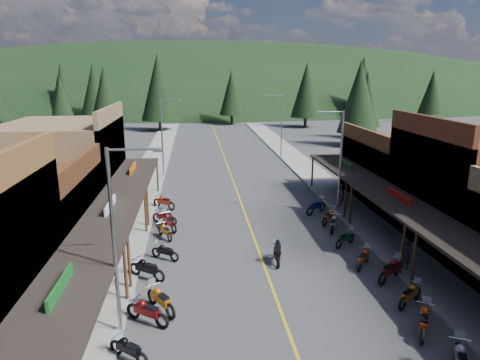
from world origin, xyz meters
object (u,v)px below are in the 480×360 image
object	(u,v)px
streetlight_0	(117,235)
pine_11	(359,97)
bike_east_3	(461,359)
bike_east_7	(363,257)
streetlight_2	(339,158)
bike_east_11	(316,206)
pine_3	(232,93)
pedestrian_east_b	(341,194)
shop_west_3	(66,167)
bike_west_7	(146,268)
bike_east_10	(330,216)
bike_west_9	(165,230)
rider_on_bike	(277,253)
pine_4	(306,90)
bike_east_5	(410,294)
pine_7	(63,88)
bike_west_12	(164,201)
pine_6	(432,92)
bike_west_10	(169,221)
bike_west_4	(128,348)
pine_5	(363,84)
bike_west_11	(164,216)
pine_2	(159,87)
bike_west_8	(165,251)
bike_east_8	(345,238)
shop_east_3	(402,171)
streetlight_3	(281,123)
pine_9	(366,99)
pedestrian_east_a	(406,254)
bike_west_6	(161,299)
shop_west_2	(20,221)
pine_8	(62,107)
streetlight_1	(163,134)
pine_10	(105,96)
bike_east_4	(424,320)

from	to	relation	value
streetlight_0	pine_11	distance (m)	51.67
bike_east_3	bike_east_7	size ratio (longest dim) A/B	1.12
streetlight_2	bike_east_11	distance (m)	4.10
pine_3	pedestrian_east_b	xyz separation A→B (m)	(3.97, -56.12, -5.42)
shop_west_3	bike_west_7	distance (m)	14.75
streetlight_2	bike_east_10	size ratio (longest dim) A/B	3.70
bike_west_9	bike_east_3	bearing A→B (deg)	-79.45
bike_west_7	rider_on_bike	bearing A→B (deg)	-46.03
pine_4	bike_east_5	xyz separation A→B (m)	(-11.80, -65.15, -6.66)
pine_3	pine_7	world-z (taller)	pine_7
bike_west_12	pine_6	bearing A→B (deg)	-4.85
pine_4	bike_east_11	xyz separation A→B (m)	(-12.49, -51.59, -6.59)
bike_west_10	bike_west_4	bearing A→B (deg)	-120.50
pine_5	bike_west_11	distance (m)	76.46
pine_2	pine_6	bearing A→B (deg)	6.12
streetlight_0	bike_east_7	world-z (taller)	streetlight_0
bike_west_8	pedestrian_east_b	xyz separation A→B (m)	(13.65, 8.69, 0.52)
bike_east_7	bike_east_8	size ratio (longest dim) A/B	1.04
bike_west_12	bike_east_5	size ratio (longest dim) A/B	1.09
shop_east_3	bike_east_11	distance (m)	8.94
streetlight_3	pine_5	world-z (taller)	pine_5
shop_east_3	rider_on_bike	world-z (taller)	shop_east_3
shop_east_3	bike_west_11	distance (m)	20.32
shop_east_3	bike_east_10	size ratio (longest dim) A/B	5.04
pine_3	pine_9	bearing A→B (deg)	-46.40
bike_east_8	pedestrian_east_a	xyz separation A→B (m)	(2.11, -3.76, 0.46)
bike_west_6	bike_west_11	bearing A→B (deg)	58.61
shop_west_2	pine_4	world-z (taller)	pine_4
pine_5	bike_west_11	bearing A→B (deg)	-121.78
bike_west_8	bike_west_10	world-z (taller)	bike_west_10
pine_3	pine_4	xyz separation A→B (m)	(14.00, -6.00, 0.75)
pine_8	streetlight_1	bearing A→B (deg)	-50.10
shop_west_2	pine_9	xyz separation A→B (m)	(37.75, 43.30, 3.85)
pine_10	bike_east_3	bearing A→B (deg)	-68.46
bike_west_12	bike_east_5	bearing A→B (deg)	-102.23
streetlight_2	bike_west_7	distance (m)	16.73
pine_7	bike_east_5	distance (m)	89.94
shop_east_3	pine_2	size ratio (longest dim) A/B	0.78
bike_west_9	bike_east_4	size ratio (longest dim) A/B	0.87
bike_west_7	pine_2	bearing A→B (deg)	37.69
bike_west_6	bike_east_7	distance (m)	11.61
pine_3	bike_east_4	distance (m)	73.65
pine_6	bike_west_11	xyz separation A→B (m)	(-52.08, -56.69, -5.87)
streetlight_3	bike_west_9	size ratio (longest dim) A/B	4.04
bike_east_7	bike_west_7	bearing A→B (deg)	-140.27
bike_west_6	bike_west_8	xyz separation A→B (m)	(-0.17, 5.67, -0.12)
pine_8	bike_east_5	world-z (taller)	pine_8
pine_4	pine_6	distance (m)	28.29
bike_east_8	pine_6	bearing A→B (deg)	109.48
pedestrian_east_b	bike_west_7	bearing A→B (deg)	19.77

